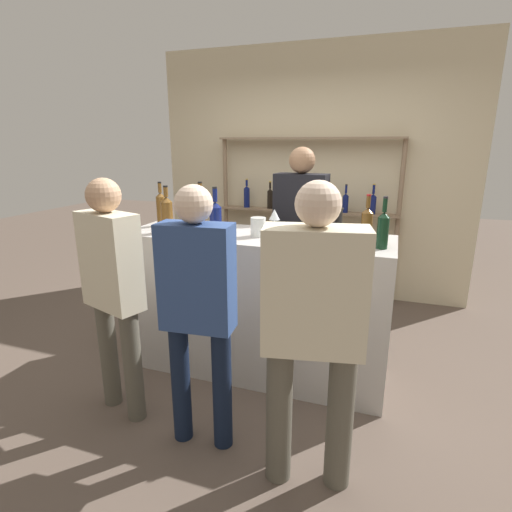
# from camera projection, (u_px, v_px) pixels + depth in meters

# --- Properties ---
(ground_plane) EXTENTS (16.00, 16.00, 0.00)m
(ground_plane) POSITION_uv_depth(u_px,v_px,m) (256.00, 366.00, 3.25)
(ground_plane) COLOR brown
(bar_counter) EXTENTS (1.99, 0.66, 1.09)m
(bar_counter) POSITION_uv_depth(u_px,v_px,m) (256.00, 303.00, 3.10)
(bar_counter) COLOR #B7B2AD
(bar_counter) RESTS_ON ground_plane
(back_wall) EXTENTS (3.59, 0.12, 2.80)m
(back_wall) POSITION_uv_depth(u_px,v_px,m) (311.00, 174.00, 4.62)
(back_wall) COLOR beige
(back_wall) RESTS_ON ground_plane
(back_shelf) EXTENTS (2.05, 0.18, 1.81)m
(back_shelf) POSITION_uv_depth(u_px,v_px,m) (307.00, 194.00, 4.51)
(back_shelf) COLOR #897056
(back_shelf) RESTS_ON ground_plane
(counter_bottle_0) EXTENTS (0.07, 0.07, 0.36)m
(counter_bottle_0) POSITION_uv_depth(u_px,v_px,m) (161.00, 208.00, 3.23)
(counter_bottle_0) COLOR brown
(counter_bottle_0) RESTS_ON bar_counter
(counter_bottle_1) EXTENTS (0.09, 0.09, 0.35)m
(counter_bottle_1) POSITION_uv_depth(u_px,v_px,m) (215.00, 217.00, 2.93)
(counter_bottle_1) COLOR #0F1956
(counter_bottle_1) RESTS_ON bar_counter
(counter_bottle_2) EXTENTS (0.09, 0.09, 0.37)m
(counter_bottle_2) POSITION_uv_depth(u_px,v_px,m) (201.00, 210.00, 3.15)
(counter_bottle_2) COLOR brown
(counter_bottle_2) RESTS_ON bar_counter
(counter_bottle_3) EXTENTS (0.09, 0.09, 0.35)m
(counter_bottle_3) POSITION_uv_depth(u_px,v_px,m) (167.00, 214.00, 2.98)
(counter_bottle_3) COLOR brown
(counter_bottle_3) RESTS_ON bar_counter
(counter_bottle_4) EXTENTS (0.08, 0.08, 0.33)m
(counter_bottle_4) POSITION_uv_depth(u_px,v_px,m) (367.00, 225.00, 2.65)
(counter_bottle_4) COLOR brown
(counter_bottle_4) RESTS_ON bar_counter
(counter_bottle_5) EXTENTS (0.07, 0.07, 0.33)m
(counter_bottle_5) POSITION_uv_depth(u_px,v_px,m) (383.00, 229.00, 2.53)
(counter_bottle_5) COLOR black
(counter_bottle_5) RESTS_ON bar_counter
(wine_glass) EXTENTS (0.08, 0.08, 0.17)m
(wine_glass) POSITION_uv_depth(u_px,v_px,m) (274.00, 215.00, 3.03)
(wine_glass) COLOR silver
(wine_glass) RESTS_ON bar_counter
(ice_bucket) EXTENTS (0.18, 0.18, 0.22)m
(ice_bucket) POSITION_uv_depth(u_px,v_px,m) (330.00, 223.00, 2.82)
(ice_bucket) COLOR black
(ice_bucket) RESTS_ON bar_counter
(cork_jar) EXTENTS (0.11, 0.11, 0.14)m
(cork_jar) POSITION_uv_depth(u_px,v_px,m) (258.00, 227.00, 2.88)
(cork_jar) COLOR silver
(cork_jar) RESTS_ON bar_counter
(customer_left) EXTENTS (0.45, 0.30, 1.55)m
(customer_left) POSITION_uv_depth(u_px,v_px,m) (112.00, 283.00, 2.47)
(customer_left) COLOR #575347
(customer_left) RESTS_ON ground_plane
(customer_center) EXTENTS (0.42, 0.21, 1.54)m
(customer_center) POSITION_uv_depth(u_px,v_px,m) (198.00, 301.00, 2.19)
(customer_center) COLOR #121C33
(customer_center) RESTS_ON ground_plane
(server_behind_counter) EXTENTS (0.47, 0.23, 1.72)m
(server_behind_counter) POSITION_uv_depth(u_px,v_px,m) (300.00, 229.00, 3.57)
(server_behind_counter) COLOR black
(server_behind_counter) RESTS_ON ground_plane
(customer_right) EXTENTS (0.52, 0.30, 1.59)m
(customer_right) POSITION_uv_depth(u_px,v_px,m) (313.00, 322.00, 1.91)
(customer_right) COLOR #575347
(customer_right) RESTS_ON ground_plane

